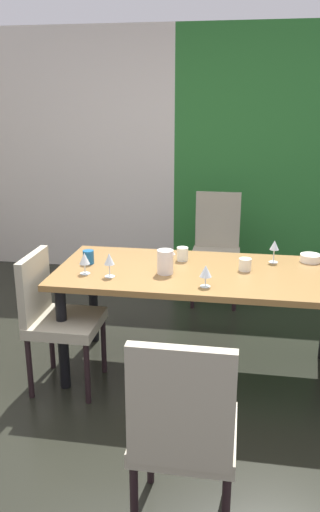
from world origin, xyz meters
TOP-DOWN VIEW (x-y plane):
  - ground_plane at (0.00, 0.00)m, footprint 5.23×5.55m
  - back_panel_interior at (-1.31, 2.72)m, footprint 2.60×0.10m
  - garden_window_panel at (1.30, 2.72)m, footprint 2.62×0.10m
  - dining_table at (0.48, 0.55)m, footprint 1.96×0.88m
  - chair_head_far at (0.50, 1.94)m, footprint 0.44×0.45m
  - chair_left_near at (-0.46, 0.25)m, footprint 0.45×0.44m
  - chair_head_near at (0.51, -0.83)m, footprint 0.44×0.44m
  - wine_glass_south at (-0.28, 0.37)m, footprint 0.07×0.07m
  - wine_glass_west at (0.95, 0.81)m, footprint 0.06×0.06m
  - wine_glass_near_window at (-0.10, 0.34)m, footprint 0.07×0.07m
  - wine_glass_east at (0.51, 0.26)m, footprint 0.07×0.07m
  - serving_bowl_center at (1.20, 0.87)m, footprint 0.14×0.14m
  - cup_near_shelf at (0.32, 0.75)m, footprint 0.08×0.08m
  - cup_corner at (0.75, 0.61)m, footprint 0.08×0.08m
  - cup_north at (-0.32, 0.58)m, footprint 0.08×0.08m
  - pitcher_front at (0.24, 0.46)m, footprint 0.12×0.11m

SIDE VIEW (x-z plane):
  - ground_plane at x=0.00m, z-range -0.02..0.00m
  - chair_left_near at x=-0.46m, z-range 0.06..0.97m
  - chair_head_near at x=0.51m, z-range 0.05..1.02m
  - chair_head_far at x=0.50m, z-range 0.05..1.06m
  - dining_table at x=0.48m, z-range 0.29..1.05m
  - serving_bowl_center at x=1.20m, z-range 0.75..0.80m
  - cup_corner at x=0.75m, z-range 0.75..0.83m
  - cup_north at x=-0.32m, z-range 0.75..0.85m
  - cup_near_shelf at x=0.32m, z-range 0.75..0.85m
  - pitcher_front at x=0.24m, z-range 0.75..0.91m
  - wine_glass_east at x=0.51m, z-range 0.78..0.92m
  - wine_glass_south at x=-0.28m, z-range 0.78..0.92m
  - wine_glass_near_window at x=-0.10m, z-range 0.79..0.94m
  - wine_glass_west at x=0.95m, z-range 0.79..0.95m
  - back_panel_interior at x=-1.31m, z-range 0.00..2.56m
  - garden_window_panel at x=1.30m, z-range 0.00..2.56m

